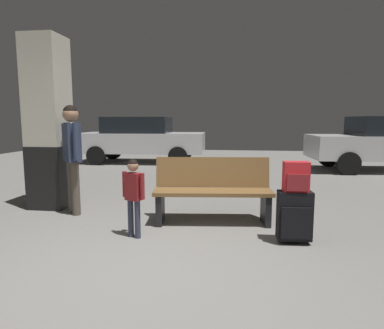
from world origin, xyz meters
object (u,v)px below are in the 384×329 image
child (133,190)px  parked_car_far (141,138)px  bench (213,191)px  adult (72,148)px  suitcase (294,216)px  backpack_bright (296,177)px  structural_pillar (49,124)px

child → parked_car_far: bearing=105.4°
bench → adult: size_ratio=1.01×
suitcase → child: size_ratio=0.64×
backpack_bright → parked_car_far: parked_car_far is taller
bench → adult: 2.18m
child → parked_car_far: parked_car_far is taller
suitcase → parked_car_far: (-3.82, 7.03, 0.48)m
bench → suitcase: size_ratio=2.72×
suitcase → child: 1.90m
bench → backpack_bright: bearing=-34.9°
child → backpack_bright: bearing=1.8°
structural_pillar → bench: 2.85m
backpack_bright → child: bearing=-178.2°
adult → bench: bearing=-3.7°
structural_pillar → suitcase: bearing=-17.9°
structural_pillar → parked_car_far: (-0.18, 5.85, -0.53)m
bench → child: (-0.89, -0.74, 0.14)m
adult → parked_car_far: 6.25m
adult → parked_car_far: bearing=96.8°
structural_pillar → backpack_bright: size_ratio=7.95×
suitcase → parked_car_far: parked_car_far is taller
adult → parked_car_far: size_ratio=0.39×
bench → parked_car_far: (-2.84, 6.34, 0.36)m
suitcase → backpack_bright: (-0.00, -0.00, 0.45)m
bench → child: child is taller
bench → parked_car_far: bearing=114.1°
structural_pillar → backpack_bright: 3.87m
structural_pillar → child: size_ratio=2.84×
structural_pillar → child: (1.76, -1.24, -0.76)m
bench → adult: adult is taller
suitcase → adult: adult is taller
child → adult: 1.55m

